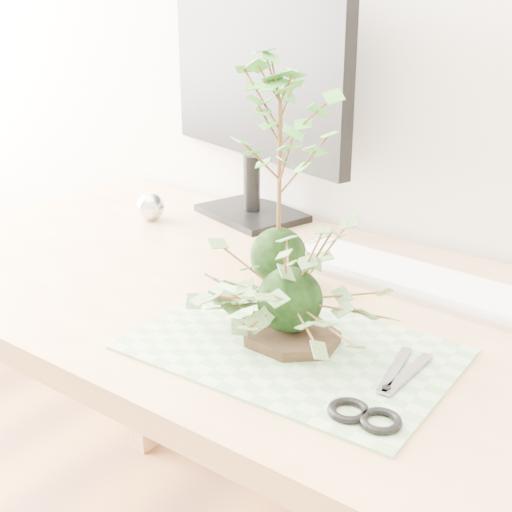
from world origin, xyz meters
name	(u,v)px	position (x,y,z in m)	size (l,w,h in m)	color
desk	(323,361)	(0.06, 1.23, 0.65)	(1.60, 0.70, 0.74)	tan
cutting_mat	(293,349)	(0.09, 1.10, 0.74)	(0.42, 0.28, 0.00)	#6A9A63
stone_dish	(289,335)	(0.08, 1.11, 0.75)	(0.15, 0.15, 0.01)	black
ivy_kokedama	(290,271)	(0.08, 1.11, 0.85)	(0.33, 0.33, 0.18)	black
maple_kokedama	(280,118)	(-0.06, 1.27, 1.01)	(0.24, 0.24, 0.38)	black
keyboard	(412,279)	(0.12, 1.40, 0.75)	(0.47, 0.16, 0.02)	#BDBDBD
monitor	(254,86)	(-0.30, 1.53, 1.01)	(0.51, 0.21, 0.46)	black
foil_ball	(150,206)	(-0.45, 1.38, 0.77)	(0.06, 0.06, 0.06)	white
scissors	(371,404)	(0.25, 1.03, 0.75)	(0.09, 0.20, 0.01)	gray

